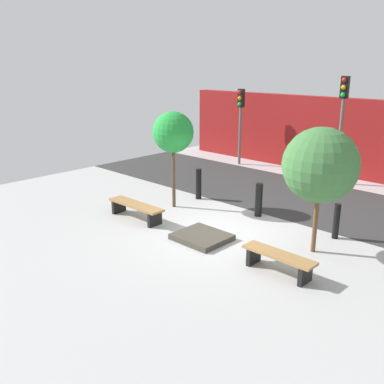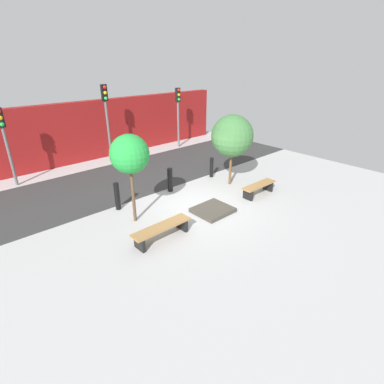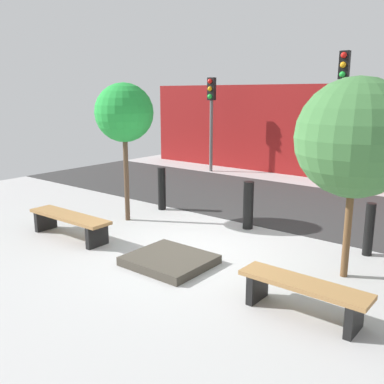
{
  "view_description": "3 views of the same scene",
  "coord_description": "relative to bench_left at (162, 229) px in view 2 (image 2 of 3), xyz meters",
  "views": [
    {
      "loc": [
        6.94,
        -8.29,
        4.42
      ],
      "look_at": [
        -0.42,
        -0.63,
        1.19
      ],
      "focal_mm": 40.0,
      "sensor_mm": 36.0,
      "label": 1
    },
    {
      "loc": [
        -7.02,
        -7.37,
        5.18
      ],
      "look_at": [
        -0.43,
        -0.05,
        0.71
      ],
      "focal_mm": 28.0,
      "sensor_mm": 36.0,
      "label": 2
    },
    {
      "loc": [
        4.46,
        -5.7,
        2.79
      ],
      "look_at": [
        0.23,
        -0.39,
        1.22
      ],
      "focal_mm": 40.0,
      "sensor_mm": 36.0,
      "label": 3
    }
  ],
  "objects": [
    {
      "name": "road_strip",
      "position": [
        2.44,
        5.19,
        -0.34
      ],
      "size": [
        18.0,
        4.49,
        0.01
      ],
      "primitive_type": "cube",
      "color": "#333333",
      "rests_on": "ground"
    },
    {
      "name": "traffic_light_mid_east",
      "position": [
        7.07,
        7.72,
        2.09
      ],
      "size": [
        0.28,
        0.27,
        3.51
      ],
      "color": "slate",
      "rests_on": "ground"
    },
    {
      "name": "ground_plane",
      "position": [
        2.44,
        0.9,
        -0.34
      ],
      "size": [
        18.0,
        18.0,
        0.0
      ],
      "primitive_type": "plane",
      "color": "#AEAEAE"
    },
    {
      "name": "bollard_left",
      "position": [
        2.44,
        2.7,
        0.16
      ],
      "size": [
        0.22,
        0.22,
        1.01
      ],
      "primitive_type": "cylinder",
      "color": "black",
      "rests_on": "ground"
    },
    {
      "name": "traffic_light_west",
      "position": [
        -2.19,
        7.72,
        1.97
      ],
      "size": [
        0.28,
        0.27,
        3.33
      ],
      "color": "#5E5E5E",
      "rests_on": "ground"
    },
    {
      "name": "bench_left",
      "position": [
        0.0,
        0.0,
        0.0
      ],
      "size": [
        2.0,
        0.49,
        0.46
      ],
      "rotation": [
        0.0,
        0.0,
        0.01
      ],
      "color": "black",
      "rests_on": "ground"
    },
    {
      "name": "bollard_far_left",
      "position": [
        -0.0,
        2.7,
        0.18
      ],
      "size": [
        0.19,
        0.19,
        1.04
      ],
      "primitive_type": "cylinder",
      "color": "black",
      "rests_on": "ground"
    },
    {
      "name": "building_facade",
      "position": [
        2.44,
        9.07,
        1.2
      ],
      "size": [
        16.2,
        0.5,
        3.09
      ],
      "primitive_type": "cube",
      "color": "maroon",
      "rests_on": "ground"
    },
    {
      "name": "planter_bed",
      "position": [
        2.44,
        0.2,
        -0.27
      ],
      "size": [
        1.31,
        1.17,
        0.14
      ],
      "primitive_type": "cube",
      "color": "#433E35",
      "rests_on": "ground"
    },
    {
      "name": "bollard_center",
      "position": [
        4.89,
        2.7,
        0.13
      ],
      "size": [
        0.17,
        0.17,
        0.94
      ],
      "primitive_type": "cylinder",
      "color": "black",
      "rests_on": "ground"
    },
    {
      "name": "tree_behind_left_bench",
      "position": [
        -0.0,
        1.55,
        2.03
      ],
      "size": [
        1.26,
        1.26,
        3.02
      ],
      "color": "brown",
      "rests_on": "ground"
    },
    {
      "name": "tree_behind_right_bench",
      "position": [
        4.89,
        1.55,
        1.81
      ],
      "size": [
        1.76,
        1.76,
        3.04
      ],
      "color": "brown",
      "rests_on": "ground"
    },
    {
      "name": "traffic_light_mid_west",
      "position": [
        2.44,
        7.72,
        2.38
      ],
      "size": [
        0.28,
        0.27,
        3.96
      ],
      "color": "#5C5C5C",
      "rests_on": "ground"
    },
    {
      "name": "bench_right",
      "position": [
        4.89,
        0.0,
        -0.01
      ],
      "size": [
        1.69,
        0.46,
        0.46
      ],
      "rotation": [
        0.0,
        0.0,
        -0.01
      ],
      "color": "black",
      "rests_on": "ground"
    }
  ]
}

